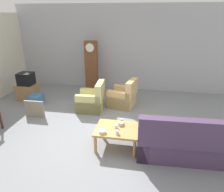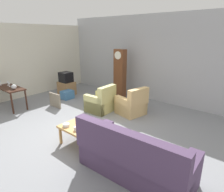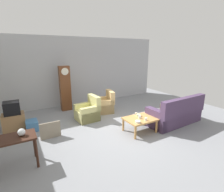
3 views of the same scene
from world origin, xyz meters
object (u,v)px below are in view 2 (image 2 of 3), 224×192
Objects in this scene: armchair_olive_far at (132,105)px; coffee_table_wood at (83,129)px; storage_box_blue at (67,95)px; wine_glass_tall at (0,82)px; console_table_dark at (10,90)px; grandfather_clock at (120,74)px; armchair_olive_near at (101,103)px; wine_glass_mid at (8,82)px; tv_stand_cabinet at (67,88)px; bowl_shallow_green at (89,123)px; bowl_white_stacked at (66,125)px; tv_crt at (66,77)px; couch_floral at (134,159)px; wine_glass_short at (9,84)px; cup_white_porcelain at (76,129)px; framed_picture_leaning at (55,100)px; cup_blue_rimmed at (82,124)px; glass_dome_cloche at (14,87)px; cup_cream_tall at (93,121)px.

coffee_table_wood is at bearing -86.48° from armchair_olive_far.
wine_glass_tall is at bearing -121.15° from storage_box_blue.
grandfather_clock is (2.24, 3.32, 0.34)m from console_table_dark.
armchair_olive_near is 4.88× the size of wine_glass_mid.
tv_stand_cabinet is 4.83× the size of bowl_shallow_green.
wine_glass_mid is at bearing -151.11° from armchair_olive_far.
tv_stand_cabinet is at bearing 179.84° from armchair_olive_far.
tv_crt is at bearing 142.72° from bowl_white_stacked.
tv_crt is at bearing 154.86° from couch_floral.
armchair_olive_near is at bearing -10.86° from tv_crt.
wine_glass_short is at bearing 151.92° from console_table_dark.
tv_crt is 4.35m from cup_white_porcelain.
framed_picture_leaning is 1.66m from wine_glass_short.
coffee_table_wood is 3.84m from wine_glass_short.
tv_crt reaches higher than wine_glass_mid.
wine_glass_tall reaches higher than cup_blue_rimmed.
glass_dome_cloche is at bearing -6.20° from wine_glass_short.
armchair_olive_near is at bearing -10.86° from tv_stand_cabinet.
wine_glass_mid is 0.22m from wine_glass_short.
framed_picture_leaning is at bearing -115.86° from grandfather_clock.
framed_picture_leaning is 3.18× the size of wine_glass_mid.
tv_crt is 2.21m from wine_glass_mid.
storage_box_blue is 2.32× the size of wine_glass_tall.
armchair_olive_far reaches higher than cup_white_porcelain.
wine_glass_short is at bearing -147.85° from armchair_olive_near.
couch_floral is 5.25m from console_table_dark.
grandfather_clock is 21.92× the size of cup_blue_rimmed.
storage_box_blue is at bearing 116.70° from framed_picture_leaning.
glass_dome_cloche is (0.19, -2.25, 0.55)m from tv_stand_cabinet.
armchair_olive_near is at bearing -75.22° from grandfather_clock.
tv_crt reaches higher than bowl_white_stacked.
armchair_olive_far reaches higher than bowl_shallow_green.
tv_stand_cabinet is 1.55m from framed_picture_leaning.
armchair_olive_near is at bearing 119.12° from cup_white_porcelain.
grandfather_clock is 13.83× the size of bowl_shallow_green.
tv_stand_cabinet is at bearing 142.72° from bowl_white_stacked.
bowl_shallow_green is (-1.46, 0.30, 0.14)m from couch_floral.
tv_stand_cabinet is at bearing 151.62° from cup_cream_tall.
console_table_dark is at bearing -175.50° from cup_cream_tall.
framed_picture_leaning is at bearing 164.97° from cup_cream_tall.
coffee_table_wood is 10.06× the size of cup_cream_tall.
armchair_olive_far is at bearing 28.89° from wine_glass_mid.
wine_glass_mid reaches higher than cup_blue_rimmed.
wine_glass_short is at bearing -141.54° from framed_picture_leaning.
cup_cream_tall is at bearing 56.95° from bowl_white_stacked.
cup_cream_tall is 0.13m from bowl_shallow_green.
storage_box_blue is 3.48m from bowl_white_stacked.
coffee_table_wood is at bearing 0.14° from console_table_dark.
grandfather_clock is 4.11m from wine_glass_mid.
armchair_olive_near is 0.96× the size of coffee_table_wood.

